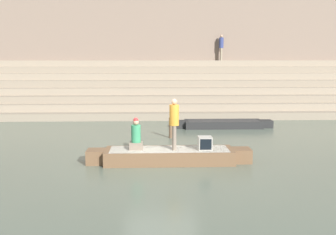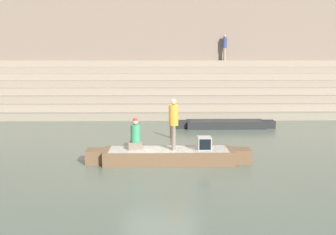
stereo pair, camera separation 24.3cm
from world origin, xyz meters
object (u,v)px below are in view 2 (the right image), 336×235
(person_standing, at_px, (174,120))
(moored_boat_shore, at_px, (225,124))
(person_rowing, at_px, (135,136))
(tv_set, at_px, (204,143))
(mooring_post, at_px, (172,128))
(person_on_steps, at_px, (225,45))
(rowboat_main, at_px, (169,155))

(person_standing, bearing_deg, moored_boat_shore, 50.98)
(person_rowing, height_order, tv_set, person_rowing)
(person_standing, bearing_deg, tv_set, -17.53)
(mooring_post, bearing_deg, person_on_steps, 69.06)
(moored_boat_shore, bearing_deg, person_standing, -113.81)
(person_rowing, distance_m, mooring_post, 4.32)
(person_standing, bearing_deg, person_rowing, 160.73)
(person_rowing, distance_m, person_on_steps, 15.69)
(person_rowing, xyz_separation_m, mooring_post, (1.35, 4.08, -0.46))
(person_rowing, bearing_deg, tv_set, 9.11)
(moored_boat_shore, relative_size, mooring_post, 5.47)
(moored_boat_shore, distance_m, person_on_steps, 8.92)
(mooring_post, height_order, person_on_steps, person_on_steps)
(person_rowing, relative_size, mooring_post, 1.18)
(tv_set, height_order, mooring_post, mooring_post)
(person_standing, height_order, person_rowing, person_standing)
(moored_boat_shore, bearing_deg, tv_set, -105.73)
(person_standing, xyz_separation_m, person_on_steps, (4.00, 14.45, 2.87))
(person_rowing, xyz_separation_m, moored_boat_shore, (4.14, 6.55, -0.72))
(tv_set, bearing_deg, moored_boat_shore, 71.93)
(moored_boat_shore, height_order, mooring_post, mooring_post)
(moored_boat_shore, bearing_deg, mooring_post, -138.97)
(mooring_post, relative_size, person_on_steps, 0.52)
(person_standing, height_order, person_on_steps, person_on_steps)
(rowboat_main, distance_m, tv_set, 1.29)
(person_rowing, relative_size, person_on_steps, 0.62)
(rowboat_main, distance_m, person_standing, 1.23)
(moored_boat_shore, xyz_separation_m, mooring_post, (-2.79, -2.47, 0.26))
(person_standing, xyz_separation_m, moored_boat_shore, (2.85, 6.63, -1.27))
(rowboat_main, relative_size, person_on_steps, 3.17)
(person_standing, distance_m, moored_boat_shore, 7.33)
(person_rowing, relative_size, moored_boat_shore, 0.22)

